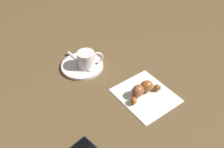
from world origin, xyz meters
The scene contains 7 objects.
ground_plane centered at (0.00, 0.00, 0.00)m, with size 1.80×1.80×0.00m, color brown.
saucer centered at (0.11, 0.03, 0.01)m, with size 0.15×0.15×0.01m, color white.
espresso_cup centered at (0.10, 0.02, 0.04)m, with size 0.06×0.09×0.06m.
teaspoon centered at (0.11, 0.03, 0.01)m, with size 0.14×0.03×0.01m.
sugar_packet centered at (0.14, 0.00, 0.01)m, with size 0.06×0.02×0.01m, color tan.
napkin centered at (-0.12, -0.07, 0.00)m, with size 0.18×0.16×0.00m, color white.
croissant centered at (-0.11, -0.06, 0.02)m, with size 0.06×0.12×0.04m.
Camera 1 is at (-0.51, 0.32, 0.57)m, focal length 40.72 mm.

